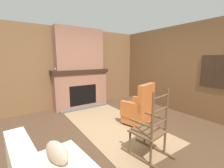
% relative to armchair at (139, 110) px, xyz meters
% --- Properties ---
extents(ground_plane, '(14.00, 14.00, 0.00)m').
position_rel_armchair_xyz_m(ground_plane, '(-0.03, -0.64, -0.38)').
color(ground_plane, '#4C3523').
extents(wood_panel_wall_left, '(0.06, 5.25, 2.62)m').
position_rel_armchair_xyz_m(wood_panel_wall_left, '(-2.39, -0.64, 0.93)').
color(wood_panel_wall_left, brown).
rests_on(wood_panel_wall_left, ground).
extents(wood_panel_wall_back, '(5.25, 0.09, 2.62)m').
position_rel_armchair_xyz_m(wood_panel_wall_back, '(-0.01, 1.72, 0.93)').
color(wood_panel_wall_back, brown).
rests_on(wood_panel_wall_back, ground).
extents(fireplace_hearth, '(0.63, 1.87, 1.28)m').
position_rel_armchair_xyz_m(fireplace_hearth, '(-2.13, -0.64, 0.26)').
color(fireplace_hearth, '#93604C').
rests_on(fireplace_hearth, ground).
extents(chimney_breast, '(0.37, 1.56, 1.32)m').
position_rel_armchair_xyz_m(chimney_breast, '(-2.15, -0.64, 1.56)').
color(chimney_breast, '#93604C').
rests_on(chimney_breast, fireplace_hearth).
extents(area_rug, '(3.23, 1.57, 0.01)m').
position_rel_armchair_xyz_m(area_rug, '(-0.41, -0.57, -0.37)').
color(area_rug, '#997A56').
rests_on(area_rug, ground).
extents(armchair, '(0.75, 0.78, 1.05)m').
position_rel_armchair_xyz_m(armchair, '(0.00, 0.00, 0.00)').
color(armchair, '#C6662D').
rests_on(armchair, ground).
extents(rocking_chair, '(0.86, 0.59, 1.17)m').
position_rel_armchair_xyz_m(rocking_chair, '(0.99, -0.72, 0.03)').
color(rocking_chair, brown).
rests_on(rocking_chair, ground).
extents(firewood_stack, '(0.50, 0.40, 0.15)m').
position_rel_armchair_xyz_m(firewood_stack, '(-1.18, 0.76, -0.30)').
color(firewood_stack, brown).
rests_on(firewood_stack, ground).
extents(oil_lamp_vase, '(0.13, 0.13, 0.23)m').
position_rel_armchair_xyz_m(oil_lamp_vase, '(-2.19, -1.38, 0.98)').
color(oil_lamp_vase, silver).
rests_on(oil_lamp_vase, fireplace_hearth).
extents(storage_case, '(0.14, 0.24, 0.13)m').
position_rel_armchair_xyz_m(storage_case, '(-2.19, -0.46, 0.96)').
color(storage_case, gray).
rests_on(storage_case, fireplace_hearth).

